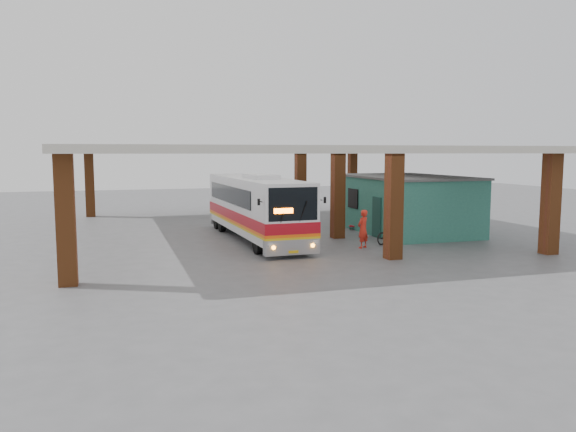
% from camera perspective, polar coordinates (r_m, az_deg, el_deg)
% --- Properties ---
extents(ground, '(90.00, 90.00, 0.00)m').
position_cam_1_polar(ground, '(25.28, 1.33, -3.52)').
color(ground, '#515154').
rests_on(ground, ground).
extents(brick_columns, '(20.10, 21.60, 4.35)m').
position_cam_1_polar(brick_columns, '(30.17, 0.87, 2.27)').
color(brick_columns, brown).
rests_on(brick_columns, ground).
extents(canopy_roof, '(21.00, 23.00, 0.30)m').
position_cam_1_polar(canopy_roof, '(31.25, -1.62, 6.68)').
color(canopy_roof, beige).
rests_on(canopy_roof, brick_columns).
extents(shop_building, '(5.20, 8.20, 3.11)m').
position_cam_1_polar(shop_building, '(31.75, 11.90, 1.24)').
color(shop_building, '#296759').
rests_on(shop_building, ground).
extents(coach_bus, '(2.74, 11.54, 3.34)m').
position_cam_1_polar(coach_bus, '(28.25, -3.31, 0.93)').
color(coach_bus, silver).
rests_on(coach_bus, ground).
extents(motorcycle, '(1.93, 1.26, 0.96)m').
position_cam_1_polar(motorcycle, '(27.49, 10.32, -1.80)').
color(motorcycle, black).
rests_on(motorcycle, ground).
extents(pedestrian, '(0.77, 0.69, 1.78)m').
position_cam_1_polar(pedestrian, '(26.01, 7.62, -1.31)').
color(pedestrian, red).
rests_on(pedestrian, ground).
extents(red_chair, '(0.48, 0.48, 0.76)m').
position_cam_1_polar(red_chair, '(32.14, 6.79, -0.78)').
color(red_chair, '#B3131C').
rests_on(red_chair, ground).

